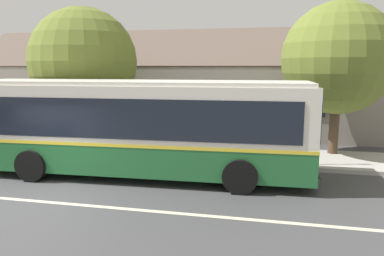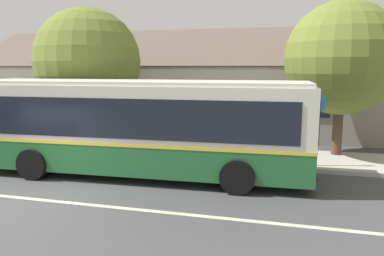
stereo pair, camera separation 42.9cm
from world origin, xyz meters
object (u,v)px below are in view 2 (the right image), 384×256
(bench_by_building, at_px, (56,135))
(street_tree_secondary, at_px, (90,66))
(street_tree_primary, at_px, (338,61))
(bus_stop_sign, at_px, (318,123))
(transit_bus, at_px, (137,125))

(bench_by_building, bearing_deg, street_tree_secondary, 28.17)
(bench_by_building, relative_size, street_tree_primary, 0.31)
(street_tree_primary, distance_m, bus_stop_sign, 3.05)
(street_tree_primary, xyz_separation_m, street_tree_secondary, (-10.25, -0.41, -0.18))
(street_tree_primary, bearing_deg, street_tree_secondary, -177.73)
(bus_stop_sign, bearing_deg, bench_by_building, 175.31)
(transit_bus, relative_size, bench_by_building, 6.01)
(bus_stop_sign, bearing_deg, transit_bus, -160.08)
(transit_bus, height_order, street_tree_secondary, street_tree_secondary)
(transit_bus, height_order, street_tree_primary, street_tree_primary)
(transit_bus, height_order, bus_stop_sign, transit_bus)
(transit_bus, xyz_separation_m, bus_stop_sign, (5.77, 2.09, -0.03))
(bench_by_building, bearing_deg, transit_bus, -30.23)
(street_tree_secondary, height_order, bus_stop_sign, street_tree_secondary)
(street_tree_secondary, bearing_deg, street_tree_primary, 2.27)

